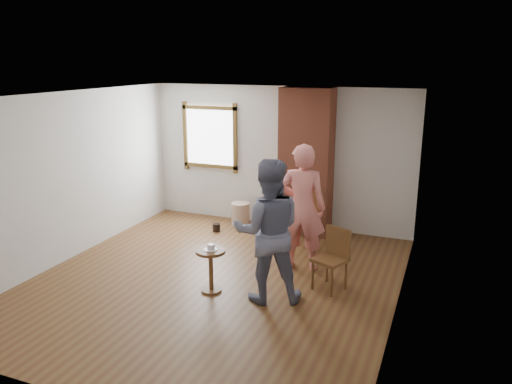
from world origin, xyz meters
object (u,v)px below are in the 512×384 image
stoneware_crock (240,214)px  man (268,231)px  dining_chair_left (306,217)px  dining_chair_right (333,255)px  person_pink (302,208)px  side_table (211,264)px

stoneware_crock → man: 3.11m
dining_chair_left → dining_chair_right: 1.50m
dining_chair_right → person_pink: bearing=164.2°
stoneware_crock → man: size_ratio=0.23×
dining_chair_left → stoneware_crock: bearing=155.6°
stoneware_crock → side_table: 2.80m
man → dining_chair_right: bearing=-161.4°
dining_chair_right → stoneware_crock: bearing=161.9°
person_pink → dining_chair_right: bearing=134.4°
side_table → man: size_ratio=0.32×
stoneware_crock → dining_chair_left: size_ratio=0.45×
dining_chair_left → side_table: (-0.74, -2.01, -0.15)m
man → side_table: bearing=-17.5°
stoneware_crock → side_table: size_ratio=0.74×
stoneware_crock → side_table: bearing=-74.7°
stoneware_crock → dining_chair_right: 2.99m
dining_chair_right → man: bearing=-114.8°
dining_chair_left → side_table: dining_chair_left is taller
man → person_pink: 1.13m
dining_chair_left → side_table: bearing=-109.6°
stoneware_crock → person_pink: bearing=-42.1°
stoneware_crock → man: man is taller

